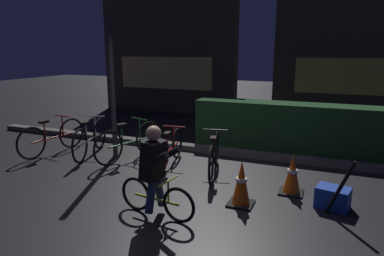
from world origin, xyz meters
The scene contains 16 objects.
ground_plane centered at (0.00, 0.00, 0.00)m, with size 40.00×40.00×0.00m, color black.
sidewalk_curb centered at (0.00, 2.20, 0.06)m, with size 12.00×0.24×0.12m, color #56544F.
hedge_row centered at (1.80, 3.10, 0.52)m, with size 4.80×0.70×1.04m, color #214723.
storefront_left centered at (-3.13, 6.50, 2.19)m, with size 4.94×0.54×4.41m.
storefront_right centered at (2.84, 7.20, 2.11)m, with size 4.72×0.54×4.25m.
street_post centered at (-1.79, 1.20, 1.45)m, with size 0.10×0.10×2.90m, color #2D2D33.
parked_bike_leftmost centered at (-3.15, 0.86, 0.35)m, with size 0.46×1.69×0.78m.
parked_bike_left_mid centered at (-2.30, 1.04, 0.36)m, with size 0.56×1.69×0.80m.
parked_bike_center_left centered at (-1.39, 1.13, 0.36)m, with size 0.58×1.69×0.81m.
parked_bike_center_right centered at (-0.46, 1.10, 0.33)m, with size 0.46×1.56×0.72m.
parked_bike_right_mid centered at (0.47, 0.96, 0.35)m, with size 0.50×1.62×0.76m.
traffic_cone_near centered at (1.25, -0.10, 0.32)m, with size 0.36×0.36×0.67m.
traffic_cone_far centered at (1.88, 0.60, 0.31)m, with size 0.36×0.36×0.63m.
blue_crate centered at (2.48, 0.30, 0.15)m, with size 0.44×0.32×0.30m, color #193DB7.
cyclist centered at (0.27, -0.85, 0.63)m, with size 1.18×0.57×1.25m.
closed_umbrella centered at (2.55, 0.05, 0.41)m, with size 0.05×0.05×0.85m, color black.
Camera 1 is at (2.35, -4.65, 2.19)m, focal length 32.26 mm.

